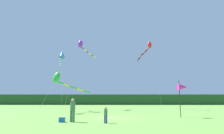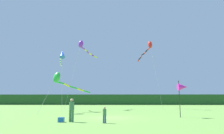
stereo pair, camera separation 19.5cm
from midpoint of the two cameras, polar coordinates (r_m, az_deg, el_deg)
The scene contains 10 objects.
ground_plane at distance 18.86m, azimuth -0.04°, elevation -14.40°, with size 120.00×120.00×0.00m, color #6B9E42.
distant_treeline at distance 63.79m, azimuth 0.74°, elevation -9.39°, with size 108.00×3.61×3.19m, color #234C23.
person_adult at distance 15.48m, azimuth -11.20°, elevation -11.74°, with size 0.38×0.38×1.73m.
person_child at distance 14.47m, azimuth -1.77°, elevation -13.37°, with size 0.25×0.25×1.16m.
cooler_box at distance 15.64m, azimuth -14.10°, elevation -14.53°, with size 0.40×0.41×0.35m, color #1959B2.
banner_flag_pole at distance 20.26m, azimuth 19.91°, elevation -5.53°, with size 0.90×0.70×3.47m.
kite_blue at distance 31.00m, azimuth -14.05°, elevation 3.28°, with size 2.75×8.17×9.18m.
kite_purple at distance 36.19m, azimuth -8.43°, elevation 6.13°, with size 4.35×7.17×12.21m.
kite_red at distance 37.88m, azimuth 10.53°, elevation 5.54°, with size 2.78×9.61×12.36m.
kite_green at distance 26.03m, azimuth -14.51°, elevation -3.49°, with size 5.14×6.58×5.19m.
Camera 2 is at (0.45, -18.78, 1.67)m, focal length 31.71 mm.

